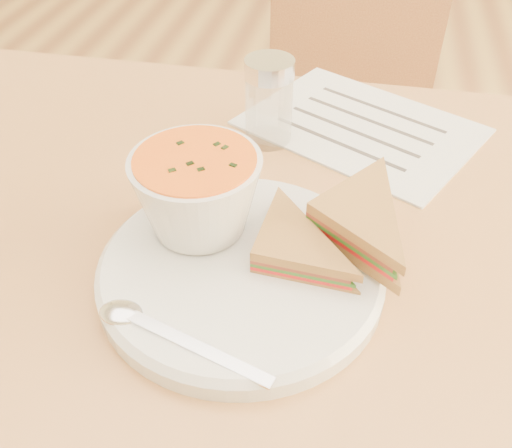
% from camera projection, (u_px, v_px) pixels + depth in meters
% --- Properties ---
extents(dining_table, '(1.00, 0.70, 0.75)m').
position_uv_depth(dining_table, '(266.00, 430.00, 0.81)').
color(dining_table, brown).
rests_on(dining_table, floor).
extents(chair_far, '(0.39, 0.39, 0.84)m').
position_uv_depth(chair_far, '(342.00, 156.00, 1.26)').
color(chair_far, brown).
rests_on(chair_far, floor).
extents(plate, '(0.34, 0.34, 0.02)m').
position_uv_depth(plate, '(241.00, 271.00, 0.52)').
color(plate, silver).
rests_on(plate, dining_table).
extents(soup_bowl, '(0.12, 0.12, 0.08)m').
position_uv_depth(soup_bowl, '(198.00, 197.00, 0.52)').
color(soup_bowl, silver).
rests_on(soup_bowl, plate).
extents(sandwich_half_a, '(0.11, 0.11, 0.03)m').
position_uv_depth(sandwich_half_a, '(250.00, 265.00, 0.49)').
color(sandwich_half_a, olive).
rests_on(sandwich_half_a, plate).
extents(sandwich_half_b, '(0.15, 0.15, 0.03)m').
position_uv_depth(sandwich_half_b, '(306.00, 217.00, 0.52)').
color(sandwich_half_b, olive).
rests_on(sandwich_half_b, plate).
extents(spoon, '(0.19, 0.09, 0.01)m').
position_uv_depth(spoon, '(176.00, 338.00, 0.45)').
color(spoon, silver).
rests_on(spoon, plate).
extents(paper_menu, '(0.34, 0.31, 0.00)m').
position_uv_depth(paper_menu, '(361.00, 127.00, 0.72)').
color(paper_menu, white).
rests_on(paper_menu, dining_table).
extents(condiment_shaker, '(0.07, 0.07, 0.10)m').
position_uv_depth(condiment_shaker, '(269.00, 102.00, 0.67)').
color(condiment_shaker, silver).
rests_on(condiment_shaker, dining_table).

